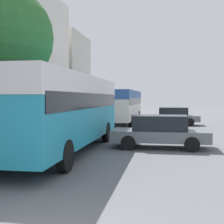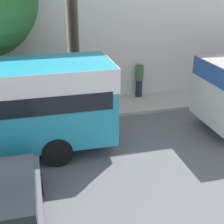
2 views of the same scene
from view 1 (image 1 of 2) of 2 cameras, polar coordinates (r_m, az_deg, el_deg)
The scene contains 8 objects.
building_far_terrace at distance 24.54m, azimuth -16.98°, elevation 9.05°, with size 5.15×9.18×10.09m.
building_end_row at distance 33.14m, azimuth -11.07°, elevation 6.20°, with size 6.73×7.19×8.68m.
bus_lead at distance 12.94m, azimuth -8.93°, elevation 1.59°, with size 2.61×10.74×3.13m.
bus_following at distance 26.86m, azimuth 1.72°, elevation 1.80°, with size 2.62×10.73×2.84m.
car_crossing at distance 14.16m, azimuth 8.77°, elevation -3.44°, with size 4.29×1.92×1.47m.
car_far_curb at distance 26.14m, azimuth 11.14°, elevation -0.70°, with size 4.18×1.82×1.45m.
pedestrian_near_curb at distance 21.60m, azimuth -12.03°, elevation -0.57°, with size 0.41×0.41×1.80m.
street_tree at distance 15.37m, azimuth -19.50°, elevation 12.68°, with size 4.66×4.66×7.17m.
Camera 1 is at (2.12, -3.76, 2.26)m, focal length 50.00 mm.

